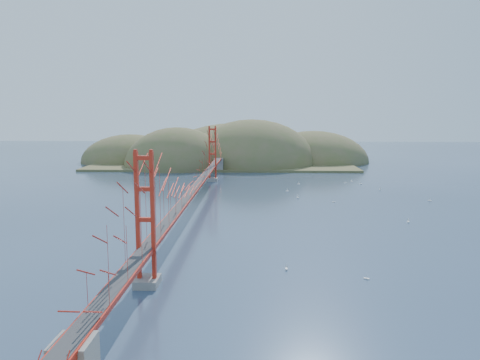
{
  "coord_description": "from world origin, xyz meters",
  "views": [
    {
      "loc": [
        9.32,
        -67.98,
        14.85
      ],
      "look_at": [
        6.88,
        0.0,
        4.74
      ],
      "focal_mm": 35.0,
      "sensor_mm": 36.0,
      "label": 1
    }
  ],
  "objects": [
    {
      "name": "ground",
      "position": [
        0.0,
        0.0,
        0.0
      ],
      "size": [
        320.0,
        320.0,
        0.0
      ],
      "primitive_type": "plane",
      "color": "#293A53",
      "rests_on": "ground"
    },
    {
      "name": "bridge",
      "position": [
        0.0,
        0.18,
        7.01
      ],
      "size": [
        2.2,
        94.4,
        12.0
      ],
      "color": "gray",
      "rests_on": "ground"
    },
    {
      "name": "far_headlands",
      "position": [
        2.21,
        68.52,
        0.0
      ],
      "size": [
        84.0,
        58.0,
        25.0
      ],
      "color": "brown",
      "rests_on": "ground"
    },
    {
      "name": "sailboat_7",
      "position": [
        27.72,
        28.25,
        0.14
      ],
      "size": [
        0.54,
        0.49,
        0.61
      ],
      "color": "white",
      "rests_on": "ground"
    },
    {
      "name": "sailboat_8",
      "position": [
        30.5,
        26.74,
        0.16
      ],
      "size": [
        0.63,
        0.52,
        0.73
      ],
      "color": "white",
      "rests_on": "ground"
    },
    {
      "name": "sailboat_10",
      "position": [
        12.18,
        -25.49,
        0.14
      ],
      "size": [
        0.44,
        0.54,
        0.63
      ],
      "color": "white",
      "rests_on": "ground"
    },
    {
      "name": "sailboat_12",
      "position": [
        17.91,
        26.37,
        0.14
      ],
      "size": [
        0.56,
        0.53,
        0.63
      ],
      "color": "white",
      "rests_on": "ground"
    },
    {
      "name": "sailboat_16",
      "position": [
        21.94,
        7.49,
        0.14
      ],
      "size": [
        0.53,
        0.51,
        0.59
      ],
      "color": "white",
      "rests_on": "ground"
    },
    {
      "name": "sailboat_14",
      "position": [
        29.68,
        -6.11,
        0.15
      ],
      "size": [
        0.6,
        0.6,
        0.64
      ],
      "color": "white",
      "rests_on": "ground"
    },
    {
      "name": "sailboat_4",
      "position": [
        32.73,
        20.11,
        0.13
      ],
      "size": [
        0.5,
        0.5,
        0.56
      ],
      "color": "white",
      "rests_on": "ground"
    },
    {
      "name": "sailboat_6",
      "position": [
        19.15,
        -27.78,
        0.14
      ],
      "size": [
        0.52,
        0.52,
        0.58
      ],
      "color": "white",
      "rests_on": "ground"
    },
    {
      "name": "sailboat_15",
      "position": [
        29.45,
        30.46,
        0.14
      ],
      "size": [
        0.55,
        0.55,
        0.62
      ],
      "color": "white",
      "rests_on": "ground"
    },
    {
      "name": "sailboat_1",
      "position": [
        16.42,
        11.23,
        0.16
      ],
      "size": [
        0.61,
        0.66,
        0.74
      ],
      "color": "white",
      "rests_on": "ground"
    },
    {
      "name": "sailboat_11",
      "position": [
        38.04,
        9.22,
        0.15
      ],
      "size": [
        0.67,
        0.67,
        0.7
      ],
      "color": "white",
      "rests_on": "ground"
    },
    {
      "name": "sailboat_3",
      "position": [
        15.04,
        17.89,
        0.15
      ],
      "size": [
        0.57,
        0.56,
        0.64
      ],
      "color": "white",
      "rests_on": "ground"
    }
  ]
}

